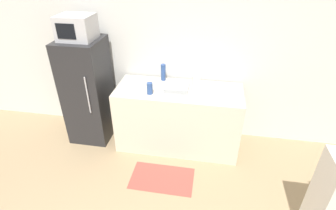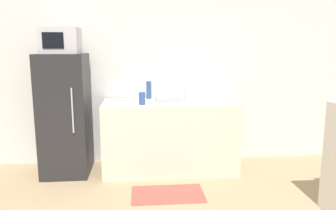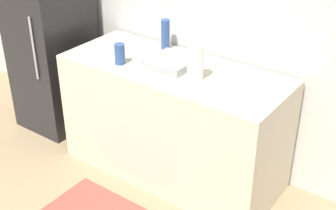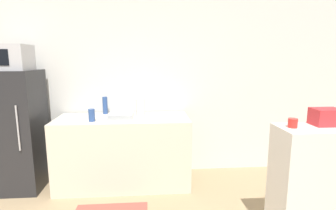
% 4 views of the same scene
% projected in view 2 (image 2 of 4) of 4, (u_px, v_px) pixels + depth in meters
% --- Properties ---
extents(wall_back, '(8.00, 0.06, 2.60)m').
position_uv_depth(wall_back, '(152.00, 72.00, 4.65)').
color(wall_back, silver).
rests_on(wall_back, ground_plane).
extents(refrigerator, '(0.59, 0.64, 1.57)m').
position_uv_depth(refrigerator, '(65.00, 115.00, 4.23)').
color(refrigerator, '#232326').
rests_on(refrigerator, ground_plane).
extents(microwave, '(0.45, 0.40, 0.32)m').
position_uv_depth(microwave, '(61.00, 41.00, 4.06)').
color(microwave, '#BCBCC1').
rests_on(microwave, refrigerator).
extents(counter, '(1.76, 0.72, 0.94)m').
position_uv_depth(counter, '(170.00, 136.00, 4.40)').
color(counter, beige).
rests_on(counter, ground_plane).
extents(sink_basin, '(0.32, 0.32, 0.06)m').
position_uv_depth(sink_basin, '(168.00, 99.00, 4.32)').
color(sink_basin, '#9EA3A8').
rests_on(sink_basin, counter).
extents(bottle_tall, '(0.07, 0.07, 0.24)m').
position_uv_depth(bottle_tall, '(149.00, 90.00, 4.53)').
color(bottle_tall, '#2D4C8C').
rests_on(bottle_tall, counter).
extents(bottle_short, '(0.08, 0.08, 0.16)m').
position_uv_depth(bottle_short, '(142.00, 98.00, 4.10)').
color(bottle_short, '#2D4C8C').
rests_on(bottle_short, counter).
extents(paper_towel_roll, '(0.11, 0.11, 0.26)m').
position_uv_depth(paper_towel_roll, '(189.00, 92.00, 4.24)').
color(paper_towel_roll, white).
rests_on(paper_towel_roll, counter).
extents(kitchen_rug, '(0.82, 0.49, 0.01)m').
position_uv_depth(kitchen_rug, '(168.00, 194.00, 3.73)').
color(kitchen_rug, '#99473D').
rests_on(kitchen_rug, ground_plane).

